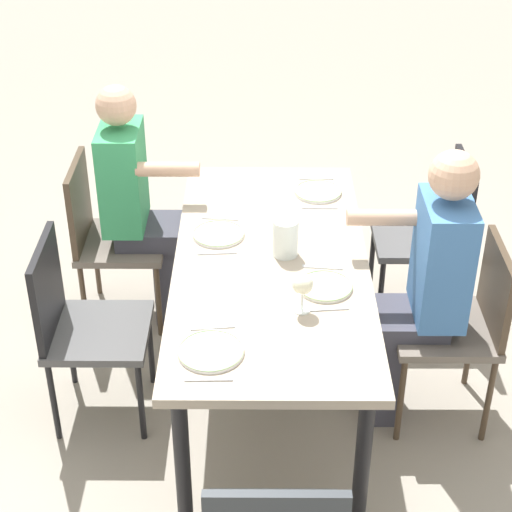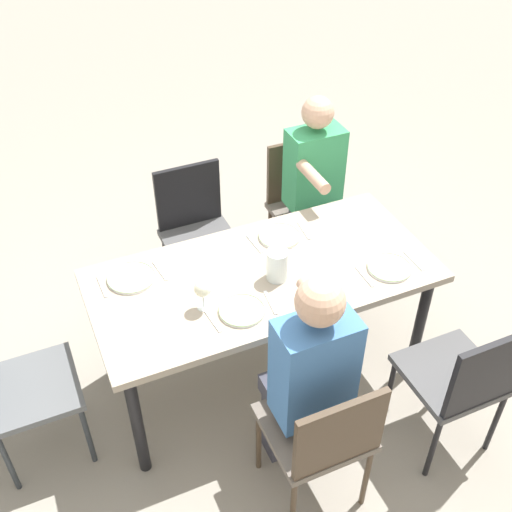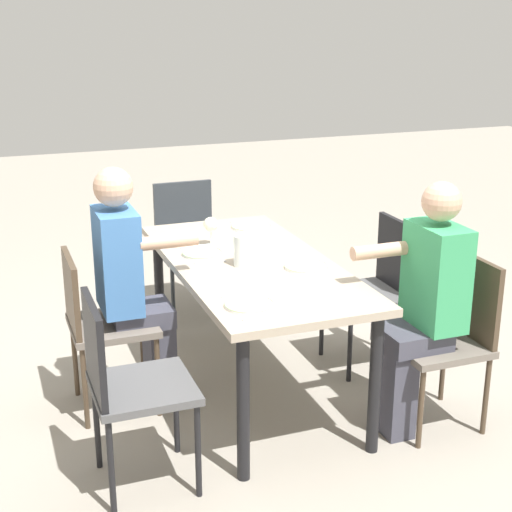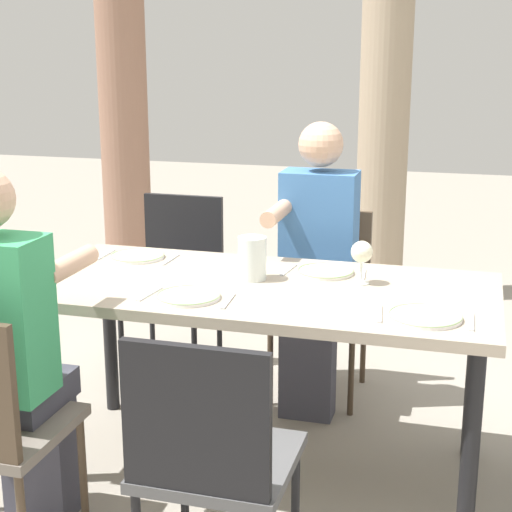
% 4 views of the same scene
% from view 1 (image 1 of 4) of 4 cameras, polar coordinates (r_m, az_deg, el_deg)
% --- Properties ---
extents(ground_plane, '(16.00, 16.00, 0.00)m').
position_cam_1_polar(ground_plane, '(4.10, 0.91, -9.35)').
color(ground_plane, gray).
extents(dining_table, '(1.77, 0.83, 0.77)m').
position_cam_1_polar(dining_table, '(3.68, 1.00, -1.30)').
color(dining_table, tan).
rests_on(dining_table, ground).
extents(chair_west_north, '(0.44, 0.44, 0.91)m').
position_cam_1_polar(chair_west_north, '(4.42, 11.75, 1.83)').
color(chair_west_north, '#4F4F50').
rests_on(chair_west_north, ground).
extents(chair_west_south, '(0.44, 0.44, 0.89)m').
position_cam_1_polar(chair_west_south, '(4.41, -10.00, 1.64)').
color(chair_west_south, '#6A6158').
rests_on(chair_west_south, ground).
extents(chair_mid_north, '(0.44, 0.44, 0.87)m').
position_cam_1_polar(chair_mid_north, '(3.81, 13.58, -4.11)').
color(chair_mid_north, '#6A6158').
rests_on(chair_mid_north, ground).
extents(chair_mid_south, '(0.44, 0.44, 0.89)m').
position_cam_1_polar(chair_mid_south, '(3.80, -11.72, -4.20)').
color(chair_mid_south, '#4F4F50').
rests_on(chair_mid_south, ground).
extents(diner_woman_green, '(0.35, 0.49, 1.29)m').
position_cam_1_polar(diner_woman_green, '(4.30, -7.89, 3.64)').
color(diner_woman_green, '#3F3F4C').
rests_on(diner_woman_green, ground).
extents(diner_man_white, '(0.35, 0.49, 1.32)m').
position_cam_1_polar(diner_man_white, '(3.67, 11.14, -1.82)').
color(diner_man_white, '#3F3F4C').
rests_on(diner_man_white, ground).
extents(plate_0, '(0.23, 0.23, 0.02)m').
position_cam_1_polar(plate_0, '(4.17, 4.15, 4.32)').
color(plate_0, white).
rests_on(plate_0, dining_table).
extents(fork_0, '(0.02, 0.17, 0.01)m').
position_cam_1_polar(fork_0, '(4.30, 4.04, 5.19)').
color(fork_0, silver).
rests_on(fork_0, dining_table).
extents(spoon_0, '(0.02, 0.17, 0.01)m').
position_cam_1_polar(spoon_0, '(4.04, 4.27, 3.25)').
color(spoon_0, silver).
rests_on(spoon_0, dining_table).
extents(plate_1, '(0.23, 0.23, 0.02)m').
position_cam_1_polar(plate_1, '(3.81, -2.52, 1.48)').
color(plate_1, white).
rests_on(plate_1, dining_table).
extents(fork_1, '(0.03, 0.17, 0.01)m').
position_cam_1_polar(fork_1, '(3.94, -2.43, 2.53)').
color(fork_1, silver).
rests_on(fork_1, dining_table).
extents(spoon_1, '(0.03, 0.17, 0.01)m').
position_cam_1_polar(spoon_1, '(3.69, -2.62, 0.21)').
color(spoon_1, silver).
rests_on(spoon_1, dining_table).
extents(plate_2, '(0.22, 0.22, 0.02)m').
position_cam_1_polar(plate_2, '(3.47, 4.63, -2.02)').
color(plate_2, white).
rests_on(plate_2, dining_table).
extents(wine_glass_2, '(0.08, 0.08, 0.17)m').
position_cam_1_polar(wine_glass_2, '(3.27, 3.14, -1.95)').
color(wine_glass_2, white).
rests_on(wine_glass_2, dining_table).
extents(fork_2, '(0.03, 0.17, 0.01)m').
position_cam_1_polar(fork_2, '(3.60, 4.47, -0.75)').
color(fork_2, silver).
rests_on(fork_2, dining_table).
extents(spoon_2, '(0.03, 0.17, 0.01)m').
position_cam_1_polar(spoon_2, '(3.35, 4.78, -3.55)').
color(spoon_2, silver).
rests_on(spoon_2, dining_table).
extents(plate_3, '(0.24, 0.24, 0.02)m').
position_cam_1_polar(plate_3, '(3.13, -3.04, -6.35)').
color(plate_3, white).
rests_on(plate_3, dining_table).
extents(fork_3, '(0.04, 0.17, 0.01)m').
position_cam_1_polar(fork_3, '(3.25, -2.90, -4.78)').
color(fork_3, silver).
rests_on(fork_3, dining_table).
extents(spoon_3, '(0.02, 0.17, 0.01)m').
position_cam_1_polar(spoon_3, '(3.02, -3.18, -8.22)').
color(spoon_3, silver).
rests_on(spoon_3, dining_table).
extents(water_pitcher, '(0.11, 0.11, 0.17)m').
position_cam_1_polar(water_pitcher, '(3.64, 1.98, 1.12)').
color(water_pitcher, white).
rests_on(water_pitcher, dining_table).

